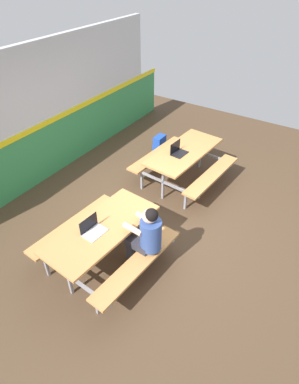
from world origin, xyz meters
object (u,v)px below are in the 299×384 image
(student_nearer, at_px, (146,234))
(backpack_dark, at_px, (159,145))
(laptop_dark, at_px, (178,151))
(picnic_table_right, at_px, (184,158))
(picnic_table_left, at_px, (103,236))
(laptop_silver, at_px, (93,229))

(student_nearer, xyz_separation_m, backpack_dark, (2.97, 1.61, -0.49))
(backpack_dark, bearing_deg, laptop_dark, -132.85)
(student_nearer, relative_size, laptop_dark, 3.59)
(backpack_dark, bearing_deg, student_nearer, -151.61)
(laptop_dark, bearing_deg, picnic_table_right, -17.39)
(picnic_table_right, relative_size, laptop_dark, 5.32)
(picnic_table_left, height_order, laptop_dark, laptop_dark)
(picnic_table_right, height_order, laptop_silver, laptop_silver)
(picnic_table_left, xyz_separation_m, student_nearer, (0.25, -0.58, 0.13))
(picnic_table_left, distance_m, backpack_dark, 3.40)
(picnic_table_left, distance_m, student_nearer, 0.65)
(picnic_table_left, height_order, laptop_silver, laptop_silver)
(laptop_dark, bearing_deg, backpack_dark, 47.15)
(picnic_table_left, bearing_deg, picnic_table_right, 0.79)
(picnic_table_right, bearing_deg, student_nearer, -164.80)
(picnic_table_left, distance_m, laptop_dark, 2.36)
(picnic_table_left, xyz_separation_m, laptop_silver, (-0.13, 0.05, 0.21))
(student_nearer, relative_size, backpack_dark, 2.74)
(picnic_table_right, height_order, backpack_dark, picnic_table_right)
(student_nearer, height_order, laptop_silver, student_nearer)
(picnic_table_right, xyz_separation_m, laptop_silver, (-2.64, 0.01, 0.21))
(laptop_silver, distance_m, backpack_dark, 3.54)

